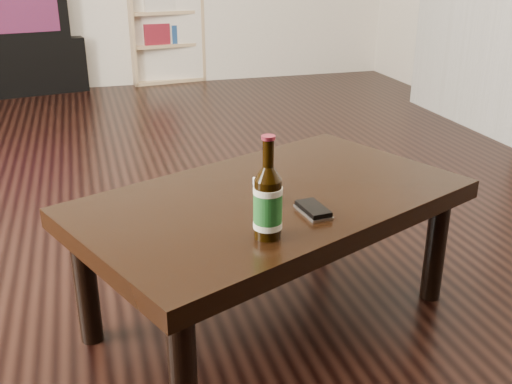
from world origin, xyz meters
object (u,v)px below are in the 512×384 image
object	(u,v)px
remote	(265,192)
bookshelf	(161,9)
beer_bottle	(268,203)
tv_stand	(13,65)
coffee_table	(272,211)
phone	(313,210)

from	to	relation	value
remote	bookshelf	bearing A→B (deg)	96.95
bookshelf	beer_bottle	bearing A→B (deg)	-102.49
tv_stand	coffee_table	size ratio (longest dim) A/B	0.82
coffee_table	remote	world-z (taller)	remote
tv_stand	remote	xyz separation A→B (m)	(1.00, -3.67, 0.22)
tv_stand	coffee_table	world-z (taller)	tv_stand
tv_stand	coffee_table	bearing A→B (deg)	-85.35
tv_stand	bookshelf	bearing A→B (deg)	-6.68
tv_stand	phone	xyz separation A→B (m)	(1.09, -3.83, 0.22)
coffee_table	beer_bottle	xyz separation A→B (m)	(-0.10, -0.26, 0.15)
bookshelf	beer_bottle	size ratio (longest dim) A/B	4.47
phone	remote	size ratio (longest dim) A/B	0.63
beer_bottle	tv_stand	bearing A→B (deg)	103.24
remote	coffee_table	bearing A→B (deg)	24.17
bookshelf	coffee_table	distance (m)	3.77
tv_stand	bookshelf	xyz separation A→B (m)	(1.23, 0.09, 0.40)
tv_stand	phone	bearing A→B (deg)	-85.07
tv_stand	bookshelf	world-z (taller)	bookshelf
phone	beer_bottle	bearing A→B (deg)	-153.81
beer_bottle	phone	distance (m)	0.21
bookshelf	remote	size ratio (longest dim) A/B	5.90
beer_bottle	phone	size ratio (longest dim) A/B	2.10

